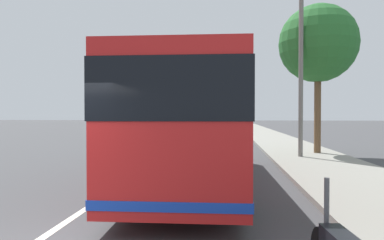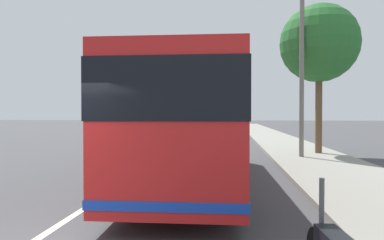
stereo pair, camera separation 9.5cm
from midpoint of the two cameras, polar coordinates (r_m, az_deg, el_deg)
The scene contains 7 objects.
sidewalk_curb at distance 14.41m, azimuth 20.74°, elevation -6.87°, with size 110.00×3.60×0.14m, color gray.
lane_divider_line at distance 14.27m, azimuth -6.53°, elevation -7.16°, with size 110.00×0.16×0.01m, color silver.
coach_bus at distance 10.16m, azimuth -0.18°, elevation 0.19°, with size 10.17×2.87×3.22m.
car_behind_bus at distance 36.54m, azimuth 5.18°, elevation -1.08°, with size 4.29×2.06×1.54m.
car_oncoming at distance 49.58m, azimuth -0.11°, elevation -0.54°, with size 4.11×2.02×1.53m.
roadside_tree_mid_block at distance 17.97m, azimuth 20.24°, elevation 11.88°, with size 3.76×3.76×7.35m.
utility_pole at distance 15.96m, azimuth 17.64°, elevation 8.21°, with size 0.20×0.20×8.08m, color slate.
Camera 1 is at (-3.80, -2.98, 2.02)m, focal length 31.78 mm.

